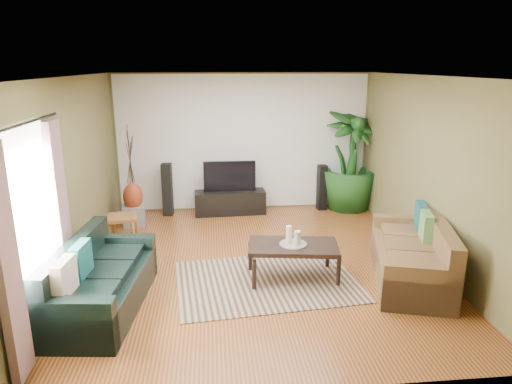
{
  "coord_description": "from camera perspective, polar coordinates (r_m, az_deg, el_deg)",
  "views": [
    {
      "loc": [
        -0.63,
        -6.19,
        2.86
      ],
      "look_at": [
        0.0,
        0.2,
        1.05
      ],
      "focal_mm": 32.0,
      "sensor_mm": 36.0,
      "label": 1
    }
  ],
  "objects": [
    {
      "name": "floor",
      "position": [
        6.84,
        0.17,
        -8.95
      ],
      "size": [
        5.5,
        5.5,
        0.0
      ],
      "primitive_type": "plane",
      "color": "#995327",
      "rests_on": "ground"
    },
    {
      "name": "ceiling",
      "position": [
        6.22,
        0.19,
        14.28
      ],
      "size": [
        5.5,
        5.5,
        0.0
      ],
      "primitive_type": "plane",
      "rotation": [
        3.14,
        0.0,
        0.0
      ],
      "color": "white",
      "rests_on": "ground"
    },
    {
      "name": "wall_back",
      "position": [
        9.09,
        -1.59,
        6.17
      ],
      "size": [
        5.0,
        0.0,
        5.0
      ],
      "primitive_type": "plane",
      "rotation": [
        1.57,
        0.0,
        0.0
      ],
      "color": "brown",
      "rests_on": "ground"
    },
    {
      "name": "wall_front",
      "position": [
        3.81,
        4.4,
        -7.65
      ],
      "size": [
        5.0,
        0.0,
        5.0
      ],
      "primitive_type": "plane",
      "rotation": [
        -1.57,
        0.0,
        0.0
      ],
      "color": "brown",
      "rests_on": "ground"
    },
    {
      "name": "wall_left",
      "position": [
        6.64,
        -21.84,
        1.45
      ],
      "size": [
        0.0,
        5.5,
        5.5
      ],
      "primitive_type": "plane",
      "rotation": [
        1.57,
        0.0,
        1.57
      ],
      "color": "brown",
      "rests_on": "ground"
    },
    {
      "name": "wall_right",
      "position": [
        7.1,
        20.71,
        2.43
      ],
      "size": [
        0.0,
        5.5,
        5.5
      ],
      "primitive_type": "plane",
      "rotation": [
        1.57,
        0.0,
        -1.57
      ],
      "color": "brown",
      "rests_on": "ground"
    },
    {
      "name": "backwall_panel",
      "position": [
        9.08,
        -1.58,
        6.16
      ],
      "size": [
        4.9,
        0.0,
        4.9
      ],
      "primitive_type": "plane",
      "rotation": [
        1.57,
        0.0,
        0.0
      ],
      "color": "white",
      "rests_on": "ground"
    },
    {
      "name": "window_pane",
      "position": [
        5.16,
        -26.41,
        -2.38
      ],
      "size": [
        0.0,
        1.8,
        1.8
      ],
      "primitive_type": "plane",
      "rotation": [
        1.57,
        0.0,
        1.57
      ],
      "color": "white",
      "rests_on": "ground"
    },
    {
      "name": "curtain_near",
      "position": [
        4.57,
        -28.65,
        -8.25
      ],
      "size": [
        0.08,
        0.35,
        2.2
      ],
      "primitive_type": "cube",
      "color": "gray",
      "rests_on": "ground"
    },
    {
      "name": "curtain_far",
      "position": [
        5.89,
        -23.18,
        -2.45
      ],
      "size": [
        0.08,
        0.35,
        2.2
      ],
      "primitive_type": "cube",
      "color": "gray",
      "rests_on": "ground"
    },
    {
      "name": "curtain_rod",
      "position": [
        4.96,
        -27.13,
        7.57
      ],
      "size": [
        0.03,
        1.9,
        0.03
      ],
      "primitive_type": "cylinder",
      "rotation": [
        1.57,
        0.0,
        0.0
      ],
      "color": "black",
      "rests_on": "ground"
    },
    {
      "name": "sofa_left",
      "position": [
        5.81,
        -18.56,
        -9.92
      ],
      "size": [
        1.03,
        2.01,
        0.85
      ],
      "primitive_type": "cube",
      "rotation": [
        0.0,
        0.0,
        1.46
      ],
      "color": "black",
      "rests_on": "floor"
    },
    {
      "name": "sofa_right",
      "position": [
        6.58,
        18.76,
        -6.85
      ],
      "size": [
        1.4,
        2.14,
        0.85
      ],
      "primitive_type": "cube",
      "rotation": [
        0.0,
        0.0,
        -1.85
      ],
      "color": "brown",
      "rests_on": "floor"
    },
    {
      "name": "area_rug",
      "position": [
        6.33,
        1.34,
        -11.05
      ],
      "size": [
        2.58,
        1.95,
        0.01
      ],
      "primitive_type": "cube",
      "rotation": [
        0.0,
        0.0,
        0.1
      ],
      "color": "#A58061",
      "rests_on": "floor"
    },
    {
      "name": "coffee_table",
      "position": [
        6.35,
        4.64,
        -8.62
      ],
      "size": [
        1.29,
        0.82,
        0.49
      ],
      "primitive_type": "cube",
      "rotation": [
        0.0,
        0.0,
        -0.14
      ],
      "color": "black",
      "rests_on": "floor"
    },
    {
      "name": "candle_tray",
      "position": [
        6.25,
        4.69,
        -6.5
      ],
      "size": [
        0.37,
        0.37,
        0.02
      ],
      "primitive_type": "cylinder",
      "color": "gray",
      "rests_on": "coffee_table"
    },
    {
      "name": "candle_tall",
      "position": [
        6.22,
        4.12,
        -5.32
      ],
      "size": [
        0.08,
        0.08,
        0.24
      ],
      "primitive_type": "cylinder",
      "color": "white",
      "rests_on": "candle_tray"
    },
    {
      "name": "candle_mid",
      "position": [
        6.18,
        5.14,
        -5.75
      ],
      "size": [
        0.08,
        0.08,
        0.19
      ],
      "primitive_type": "cylinder",
      "color": "beige",
      "rests_on": "candle_tray"
    },
    {
      "name": "candle_short",
      "position": [
        6.28,
        5.24,
        -5.55
      ],
      "size": [
        0.08,
        0.08,
        0.15
      ],
      "primitive_type": "cylinder",
      "color": "white",
      "rests_on": "candle_tray"
    },
    {
      "name": "tv_stand",
      "position": [
        8.99,
        -3.26,
        -1.3
      ],
      "size": [
        1.39,
        0.48,
        0.46
      ],
      "primitive_type": "cube",
      "rotation": [
        0.0,
        0.0,
        0.05
      ],
      "color": "black",
      "rests_on": "floor"
    },
    {
      "name": "television",
      "position": [
        8.87,
        -3.32,
        1.99
      ],
      "size": [
        1.01,
        0.05,
        0.6
      ],
      "primitive_type": "cube",
      "color": "black",
      "rests_on": "tv_stand"
    },
    {
      "name": "speaker_left",
      "position": [
        8.99,
        -11.02,
        0.3
      ],
      "size": [
        0.2,
        0.22,
        1.02
      ],
      "primitive_type": "cube",
      "rotation": [
        0.0,
        0.0,
        -0.09
      ],
      "color": "black",
      "rests_on": "floor"
    },
    {
      "name": "speaker_right",
      "position": [
        9.28,
        8.23,
        0.57
      ],
      "size": [
        0.18,
        0.2,
        0.92
      ],
      "primitive_type": "cube",
      "rotation": [
        0.0,
        0.0,
        0.11
      ],
      "color": "black",
      "rests_on": "floor"
    },
    {
      "name": "potted_plant",
      "position": [
        9.3,
        11.68,
        3.9
      ],
      "size": [
        1.45,
        1.45,
        2.01
      ],
      "primitive_type": "imported",
      "rotation": [
        0.0,
        0.0,
        0.36
      ],
      "color": "#174316",
      "rests_on": "floor"
    },
    {
      "name": "plant_pot",
      "position": [
        9.51,
        11.4,
        -1.18
      ],
      "size": [
        0.37,
        0.37,
        0.29
      ],
      "primitive_type": "cylinder",
      "color": "black",
      "rests_on": "floor"
    },
    {
      "name": "pedestal",
      "position": [
        8.62,
        -14.96,
        -2.85
      ],
      "size": [
        0.41,
        0.41,
        0.38
      ],
      "primitive_type": "cube",
      "rotation": [
        0.0,
        0.0,
        0.09
      ],
      "color": "gray",
      "rests_on": "floor"
    },
    {
      "name": "vase",
      "position": [
        8.51,
        -15.13,
        -0.53
      ],
      "size": [
        0.35,
        0.35,
        0.49
      ],
      "primitive_type": "ellipsoid",
      "color": "maroon",
      "rests_on": "pedestal"
    },
    {
      "name": "side_table",
      "position": [
        7.81,
        -16.26,
        -4.52
      ],
      "size": [
        0.53,
        0.53,
        0.48
      ],
      "primitive_type": "cube",
      "rotation": [
        0.0,
        0.0,
        0.18
      ],
      "color": "#996132",
      "rests_on": "floor"
    }
  ]
}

